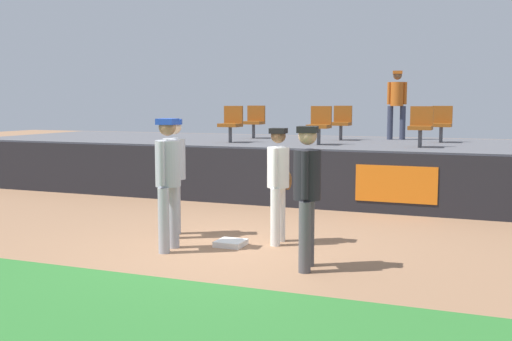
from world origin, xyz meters
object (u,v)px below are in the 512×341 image
Objects in this scene: player_runner_visitor at (168,175)px; seat_back_left at (255,120)px; player_fielder_home at (279,177)px; player_coach_visitor at (174,169)px; seat_back_center at (342,121)px; seat_front_left at (231,122)px; player_umpire at (307,187)px; seat_back_right at (442,122)px; spectator_hooded at (397,100)px; first_base at (231,243)px; seat_front_center at (320,123)px; seat_front_right at (421,124)px.

seat_back_left is at bearing -172.73° from player_runner_visitor.
player_coach_visitor reaches higher than player_fielder_home.
seat_front_left is at bearing -140.13° from seat_back_center.
seat_back_center is (-1.41, 7.57, 0.60)m from player_umpire.
player_fielder_home is 0.95× the size of player_umpire.
player_coach_visitor is 2.17× the size of seat_back_right.
seat_back_left is 0.50× the size of spectator_hooded.
seat_front_left is at bearing 26.18° from spectator_hooded.
player_umpire is at bearing 78.52° from player_runner_visitor.
seat_front_left is (-2.18, 4.97, 1.59)m from first_base.
seat_front_center is (1.00, 4.68, 0.58)m from player_coach_visitor.
player_fielder_home is at bearing -81.71° from seat_front_center.
player_umpire is at bearing 28.81° from player_fielder_home.
seat_front_left is at bearing -180.00° from seat_front_center.
seat_front_right is (4.39, -1.80, -0.00)m from seat_back_left.
seat_front_right and seat_front_left have the same top height.
player_umpire is 2.12× the size of seat_back_center.
seat_front_center and seat_back_right have the same top height.
player_fielder_home is 6.63m from seat_back_right.
player_runner_visitor is 0.94m from player_coach_visitor.
seat_front_right is at bearing 121.93° from player_coach_visitor.
player_umpire is 7.72m from seat_back_center.
seat_back_right is 1.00× the size of seat_back_center.
seat_back_right is 4.85m from seat_front_left.
spectator_hooded is at bearing 172.89° from player_umpire.
seat_back_right is (0.26, 1.80, -0.00)m from seat_front_right.
first_base is 7.34m from seat_back_right.
seat_front_right is 2.68m from spectator_hooded.
player_coach_visitor is 2.17× the size of seat_back_center.
player_umpire is at bearing 81.15° from spectator_hooded.
seat_back_center is at bearing 146.63° from player_coach_visitor.
player_umpire is (2.08, -0.23, -0.04)m from player_runner_visitor.
player_runner_visitor is 2.10m from player_umpire.
seat_front_left reaches higher than player_fielder_home.
player_umpire is 2.12× the size of seat_front_left.
seat_back_right is (2.33, 6.77, 1.59)m from first_base.
seat_back_right is (2.40, 1.80, -0.00)m from seat_front_center.
seat_back_left reaches higher than player_fielder_home.
player_fielder_home is 2.03× the size of seat_back_center.
seat_front_left is at bearing -153.38° from player_fielder_home.
spectator_hooded is (2.27, 7.17, 1.09)m from player_coach_visitor.
player_umpire reaches higher than player_fielder_home.
first_base is 1.51m from player_coach_visitor.
seat_front_left is (-2.11, -0.00, -0.00)m from seat_front_center.
player_runner_visitor is at bearing -96.40° from seat_front_center.
first_base is 1.19m from player_fielder_home.
first_base is 0.22× the size of player_runner_visitor.
first_base is 5.22m from seat_front_center.
seat_front_center is 1.00× the size of seat_back_center.
seat_back_left is at bearing 0.82° from spectator_hooded.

